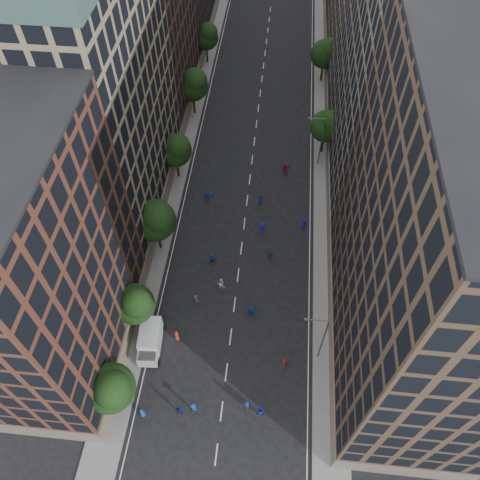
{
  "coord_description": "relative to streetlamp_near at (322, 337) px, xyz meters",
  "views": [
    {
      "loc": [
        3.64,
        -11.4,
        52.65
      ],
      "look_at": [
        -0.18,
        26.9,
        2.0
      ],
      "focal_mm": 35.0,
      "sensor_mm": 36.0,
      "label": 1
    }
  ],
  "objects": [
    {
      "name": "bldg_right_b",
      "position": [
        8.63,
        32.0,
        11.33
      ],
      "size": [
        14.0,
        28.0,
        33.0
      ],
      "primitive_type": "cube",
      "color": "#665E54",
      "rests_on": "ground"
    },
    {
      "name": "streetlamp_far",
      "position": [
        0.0,
        33.0,
        0.0
      ],
      "size": [
        2.64,
        0.22,
        9.06
      ],
      "color": "#595B60",
      "rests_on": "ground"
    },
    {
      "name": "skater_15",
      "position": [
        -7.72,
        18.19,
        -4.21
      ],
      "size": [
        1.31,
        0.86,
        1.91
      ],
      "primitive_type": "imported",
      "rotation": [
        0.0,
        0.0,
        3.02
      ],
      "color": "#1415A6",
      "rests_on": "ground"
    },
    {
      "name": "skater_10",
      "position": [
        -6.32,
        13.49,
        -4.28
      ],
      "size": [
        1.07,
        0.5,
        1.78
      ],
      "primitive_type": "imported",
      "rotation": [
        0.0,
        0.0,
        3.07
      ],
      "color": "#1E6532",
      "rests_on": "ground"
    },
    {
      "name": "tree_left_4",
      "position": [
        -21.37,
        43.84,
        0.93
      ],
      "size": [
        5.4,
        5.4,
        9.08
      ],
      "color": "black",
      "rests_on": "ground"
    },
    {
      "name": "skater_3",
      "position": [
        -13.41,
        -7.68,
        -4.3
      ],
      "size": [
        1.28,
        1.01,
        1.74
      ],
      "primitive_type": "imported",
      "rotation": [
        0.0,
        0.0,
        2.77
      ],
      "color": "#1437A3",
      "rests_on": "ground"
    },
    {
      "name": "skater_0",
      "position": [
        -18.87,
        -8.79,
        -4.35
      ],
      "size": [
        0.88,
        0.66,
        1.64
      ],
      "primitive_type": "imported",
      "rotation": [
        0.0,
        0.0,
        3.33
      ],
      "color": "#13449D",
      "rests_on": "ground"
    },
    {
      "name": "skater_8",
      "position": [
        -12.38,
        8.33,
        -4.19
      ],
      "size": [
        1.01,
        0.82,
        1.95
      ],
      "primitive_type": "imported",
      "rotation": [
        0.0,
        0.0,
        3.23
      ],
      "color": "silver",
      "rests_on": "ground"
    },
    {
      "name": "skater_2",
      "position": [
        -6.14,
        -7.29,
        -4.22
      ],
      "size": [
        1.06,
        0.91,
        1.89
      ],
      "primitive_type": "imported",
      "rotation": [
        0.0,
        0.0,
        2.9
      ],
      "color": "#161EB8",
      "rests_on": "ground"
    },
    {
      "name": "skater_16",
      "position": [
        -16.39,
        23.3,
        -4.27
      ],
      "size": [
        1.07,
        0.49,
        1.8
      ],
      "primitive_type": "imported",
      "rotation": [
        0.0,
        0.0,
        3.19
      ],
      "color": "#1636BA",
      "rests_on": "ground"
    },
    {
      "name": "skater_17",
      "position": [
        -4.91,
        30.57,
        -4.26
      ],
      "size": [
        1.73,
        0.68,
        1.82
      ],
      "primitive_type": "imported",
      "rotation": [
        0.0,
        0.0,
        3.22
      ],
      "color": "#AC1C37",
      "rests_on": "ground"
    },
    {
      "name": "tree_left_1",
      "position": [
        -21.39,
        1.86,
        0.38
      ],
      "size": [
        4.8,
        4.8,
        8.21
      ],
      "color": "black",
      "rests_on": "ground"
    },
    {
      "name": "sidewalk_right",
      "position": [
        1.63,
        35.5,
        -5.09
      ],
      "size": [
        4.0,
        105.0,
        0.15
      ],
      "primitive_type": "cube",
      "color": "slate",
      "rests_on": "ground"
    },
    {
      "name": "bldg_left_b",
      "position": [
        -29.37,
        23.0,
        11.83
      ],
      "size": [
        14.0,
        26.0,
        34.0
      ],
      "primitive_type": "cube",
      "color": "#8E7A5D",
      "rests_on": "ground"
    },
    {
      "name": "skater_13",
      "position": [
        -15.81,
        23.73,
        -4.4
      ],
      "size": [
        0.58,
        0.39,
        1.54
      ],
      "primitive_type": "imported",
      "rotation": [
        0.0,
        0.0,
        3.18
      ],
      "color": "#1544B2",
      "rests_on": "ground"
    },
    {
      "name": "skater_1",
      "position": [
        -7.63,
        -6.82,
        -4.28
      ],
      "size": [
        0.73,
        0.57,
        1.78
      ],
      "primitive_type": "imported",
      "rotation": [
        0.0,
        0.0,
        3.38
      ],
      "color": "#162BB7",
      "rests_on": "ground"
    },
    {
      "name": "skater_9",
      "position": [
        -15.24,
        5.84,
        -4.38
      ],
      "size": [
        1.17,
        0.96,
        1.58
      ],
      "primitive_type": "imported",
      "rotation": [
        0.0,
        0.0,
        2.71
      ],
      "color": "#434348",
      "rests_on": "ground"
    },
    {
      "name": "tree_left_2",
      "position": [
        -21.36,
        13.83,
        1.19
      ],
      "size": [
        5.6,
        5.6,
        9.45
      ],
      "color": "black",
      "rests_on": "ground"
    },
    {
      "name": "tree_right_b",
      "position": [
        1.02,
        55.85,
        0.79
      ],
      "size": [
        5.2,
        5.2,
        8.83
      ],
      "color": "black",
      "rests_on": "ground"
    },
    {
      "name": "tree_left_5",
      "position": [
        -21.39,
        59.86,
        0.51
      ],
      "size": [
        4.8,
        4.8,
        8.33
      ],
      "color": "black",
      "rests_on": "ground"
    },
    {
      "name": "skater_5",
      "position": [
        -8.16,
        4.76,
        -4.22
      ],
      "size": [
        1.83,
        0.84,
        1.9
      ],
      "primitive_type": "imported",
      "rotation": [
        0.0,
        0.0,
        2.98
      ],
      "color": "#1643B9",
      "rests_on": "ground"
    },
    {
      "name": "tree_left_3",
      "position": [
        -21.38,
        27.85,
        0.65
      ],
      "size": [
        5.0,
        5.0,
        8.58
      ],
      "color": "black",
      "rests_on": "ground"
    },
    {
      "name": "tree_left_0",
      "position": [
        -21.38,
        -8.15,
        0.79
      ],
      "size": [
        5.2,
        5.2,
        8.83
      ],
      "color": "black",
      "rests_on": "ground"
    },
    {
      "name": "sidewalk_left",
      "position": [
        -22.37,
        35.5,
        -5.09
      ],
      "size": [
        4.0,
        105.0,
        0.15
      ],
      "primitive_type": "cube",
      "color": "slate",
      "rests_on": "ground"
    },
    {
      "name": "cargo_van",
      "position": [
        -19.68,
        -0.67,
        -3.65
      ],
      "size": [
        2.9,
        5.56,
        2.88
      ],
      "rotation": [
        0.0,
        0.0,
        0.07
      ],
      "color": "silver",
      "rests_on": "ground"
    },
    {
      "name": "skater_14",
      "position": [
        -8.4,
        23.47,
        -4.31
      ],
      "size": [
        0.91,
        0.75,
        1.72
      ],
      "primitive_type": "imported",
      "rotation": [
        0.0,
        0.0,
        3.01
      ],
      "color": "#173BBD",
      "rests_on": "ground"
    },
    {
      "name": "skater_7",
      "position": [
        -3.77,
        -1.52,
        -4.31
      ],
      "size": [
        0.65,
        0.45,
        1.71
      ],
      "primitive_type": "imported",
      "rotation": [
        0.0,
        0.0,
        3.07
      ],
      "color": "maroon",
      "rests_on": "ground"
    },
    {
      "name": "skater_11",
      "position": [
        -14.05,
        12.16,
        -4.32
      ],
      "size": [
        1.62,
        0.67,
        1.7
      ],
      "primitive_type": "imported",
      "rotation": [
        0.0,
        0.0,
        3.03
      ],
      "color": "#154AB0",
      "rests_on": "ground"
    },
    {
      "name": "bldg_left_c",
      "position": [
        -29.37,
        46.0,
        8.83
      ],
      "size": [
        14.0,
        20.0,
        28.0
      ],
      "primitive_type": "cube",
      "color": "#592F22",
      "rests_on": "ground"
    },
    {
      "name": "ground",
      "position": [
        -10.37,
        28.0,
        -5.17
      ],
      "size": [
        240.0,
        240.0,
        0.0
      ],
      "primitive_type": "plane",
      "color": "black",
      "rests_on": "ground"
    },
    {
      "name": "skater_6",
      "position": [
        -16.72,
        0.55,
        -4.25
      ],
      "size": [
        1.0,
        0.75,
        1.84
      ],
      "primitive_type": "imported",
      "rotation": [
        0.0,
        0.0,
        3.34
      ],
      "color": "#A0361A",
      "rests_on": "ground"
    },
    {
      "name": "skater_4",
      "position": [
        -14.83,
        -8.16,
        -4.31
      ],
      "size": [
        1.09,
        0.77,
        1.71
      ],
      "primitive_type": "imported",
      "rotation": [
        0.0,
        0.0,
        2.75
      ],
      "color": "navy",
      "rests_on": "ground"
    },
    {
      "name": "skater_12",
      "position": [
        -1.87,
        19.58,
        -4.34
      ],
      "size": [
        0.92,
        0.73,
        1.66
      ],
      "primitive_type": "imported",
      "rotation": [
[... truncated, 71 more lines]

